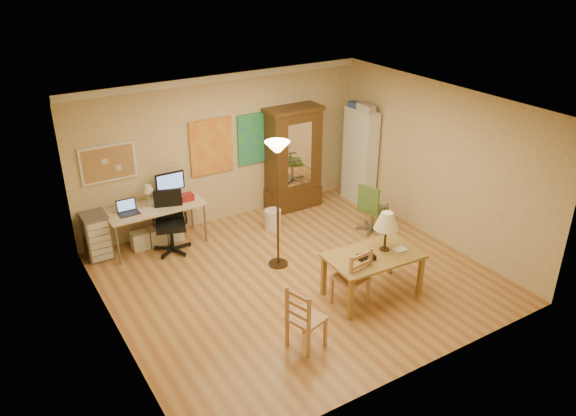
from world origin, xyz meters
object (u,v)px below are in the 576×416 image
dining_table (378,245)px  office_chair_black (172,235)px  armoire (293,165)px  computer_desk (157,221)px  bookshelf (360,157)px  office_chair_green (371,218)px

dining_table → office_chair_black: size_ratio=1.34×
dining_table → armoire: (0.55, 3.18, 0.06)m
dining_table → computer_desk: (-2.21, 3.10, -0.36)m
dining_table → computer_desk: bearing=125.5°
dining_table → bookshelf: 3.26m
computer_desk → bookshelf: 4.05m
dining_table → bookshelf: (1.79, 2.72, 0.13)m
office_chair_black → computer_desk: bearing=109.0°
computer_desk → office_chair_green: computer_desk is taller
office_chair_green → armoire: size_ratio=0.46×
dining_table → armoire: armoire is taller
armoire → bookshelf: 1.32m
dining_table → computer_desk: size_ratio=0.87×
office_chair_black → bookshelf: (3.89, -0.05, 0.66)m
office_chair_black → office_chair_green: office_chair_black is taller
computer_desk → bookshelf: size_ratio=0.85×
office_chair_green → bookshelf: bookshelf is taller
dining_table → office_chair_green: (1.20, 1.57, -0.56)m
office_chair_black → bookshelf: bookshelf is taller
dining_table → armoire: 3.23m
office_chair_black → dining_table: bearing=-52.8°
office_chair_black → armoire: armoire is taller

